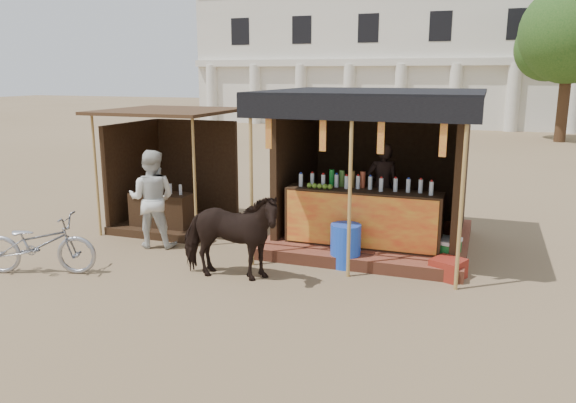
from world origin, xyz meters
The scene contains 11 objects.
ground centered at (0.00, 0.00, 0.00)m, with size 120.00×120.00×0.00m, color #846B4C.
main_stall centered at (1.01, 3.36, 1.02)m, with size 3.60×3.61×2.78m.
secondary_stall centered at (-3.17, 3.24, 0.85)m, with size 2.40×2.40×2.38m.
cow centered at (-0.66, 0.84, 0.68)m, with size 0.74×1.62×1.37m, color black.
motorbike centered at (-3.58, 0.08, 0.47)m, with size 0.62×1.79×0.94m, color #96979E.
bystander centered at (-2.69, 1.90, 0.88)m, with size 0.85×0.67×1.76m, color silver.
blue_barrel centered at (0.84, 2.00, 0.35)m, with size 0.49×0.49×0.70m, color blue.
red_crate centered at (2.46, 2.00, 0.15)m, with size 0.44×0.45×0.30m, color maroon.
cooler centered at (2.25, 2.60, 0.23)m, with size 0.74×0.61×0.46m.
background_building centered at (-2.00, 29.94, 3.98)m, with size 26.00×7.45×8.18m.
tree centered at (5.81, 22.14, 4.63)m, with size 4.50×4.40×7.00m.
Camera 1 is at (2.88, -6.48, 3.05)m, focal length 35.00 mm.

